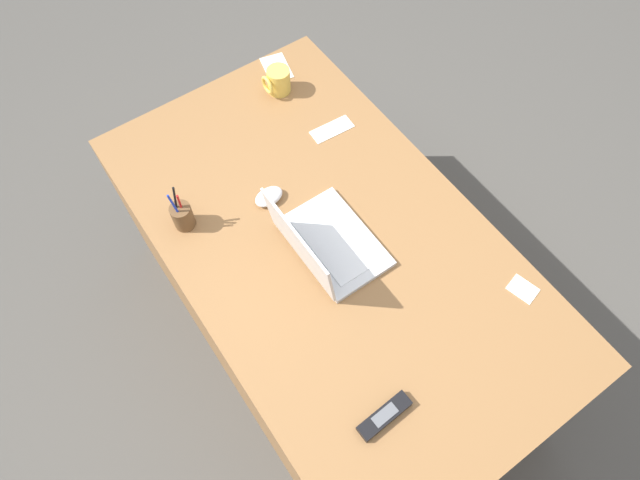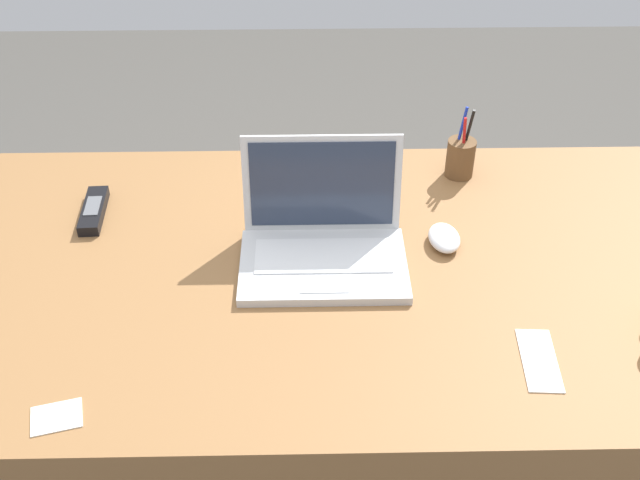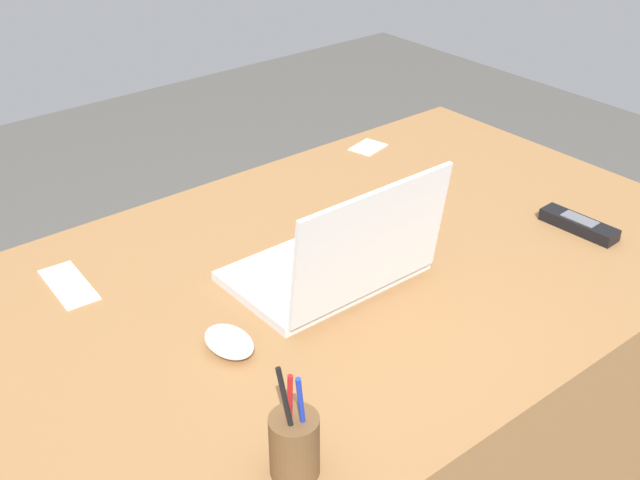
{
  "view_description": "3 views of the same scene",
  "coord_description": "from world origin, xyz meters",
  "px_view_note": "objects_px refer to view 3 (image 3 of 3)",
  "views": [
    {
      "loc": [
        -0.66,
        0.5,
        2.26
      ],
      "look_at": [
        -0.0,
        0.04,
        0.81
      ],
      "focal_mm": 31.4,
      "sensor_mm": 36.0,
      "label": 1
    },
    {
      "loc": [
        -0.05,
        -1.21,
        1.76
      ],
      "look_at": [
        -0.02,
        0.04,
        0.8
      ],
      "focal_mm": 44.21,
      "sensor_mm": 36.0,
      "label": 2
    },
    {
      "loc": [
        0.75,
        0.93,
        1.54
      ],
      "look_at": [
        -0.01,
        -0.01,
        0.83
      ],
      "focal_mm": 44.66,
      "sensor_mm": 36.0,
      "label": 3
    }
  ],
  "objects_px": {
    "laptop": "(337,262)",
    "cordless_phone": "(579,225)",
    "pen_holder": "(294,444)",
    "computer_mouse": "(229,342)"
  },
  "relations": [
    {
      "from": "computer_mouse",
      "to": "cordless_phone",
      "type": "xyz_separation_m",
      "value": [
        -0.75,
        0.12,
        -0.0
      ]
    },
    {
      "from": "computer_mouse",
      "to": "pen_holder",
      "type": "distance_m",
      "value": 0.28
    },
    {
      "from": "laptop",
      "to": "cordless_phone",
      "type": "distance_m",
      "value": 0.52
    },
    {
      "from": "laptop",
      "to": "cordless_phone",
      "type": "xyz_separation_m",
      "value": [
        -0.49,
        0.15,
        -0.03
      ]
    },
    {
      "from": "computer_mouse",
      "to": "laptop",
      "type": "bearing_deg",
      "value": -175.09
    },
    {
      "from": "cordless_phone",
      "to": "pen_holder",
      "type": "xyz_separation_m",
      "value": [
        0.82,
        0.15,
        0.04
      ]
    },
    {
      "from": "computer_mouse",
      "to": "cordless_phone",
      "type": "bearing_deg",
      "value": 167.79
    },
    {
      "from": "computer_mouse",
      "to": "pen_holder",
      "type": "height_order",
      "value": "pen_holder"
    },
    {
      "from": "pen_holder",
      "to": "computer_mouse",
      "type": "bearing_deg",
      "value": -105.49
    },
    {
      "from": "laptop",
      "to": "pen_holder",
      "type": "relative_size",
      "value": 1.9
    }
  ]
}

